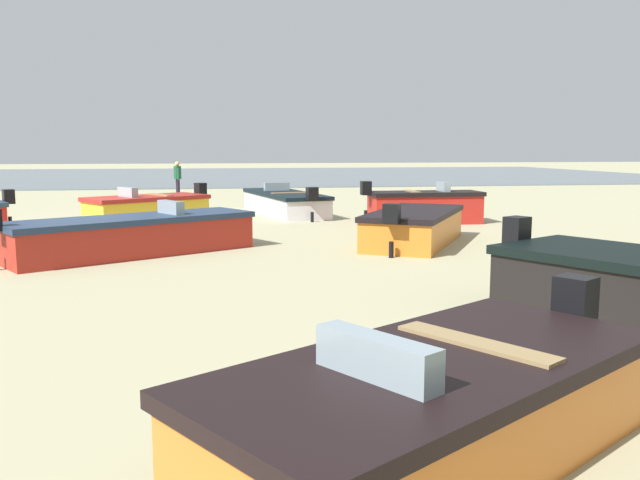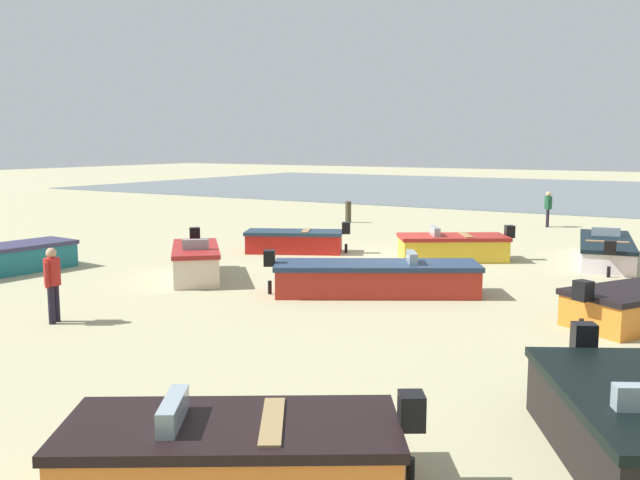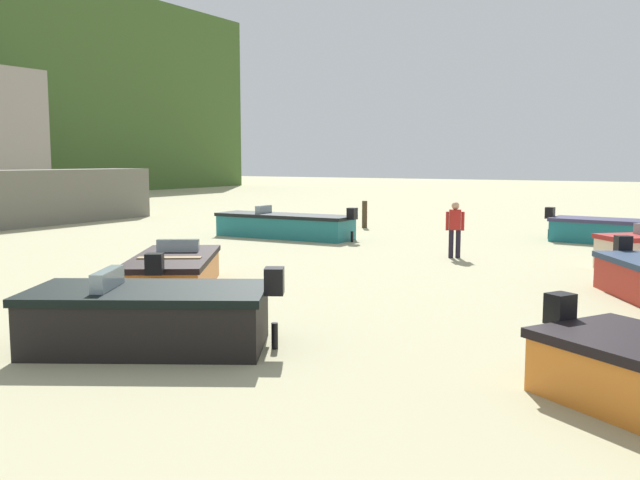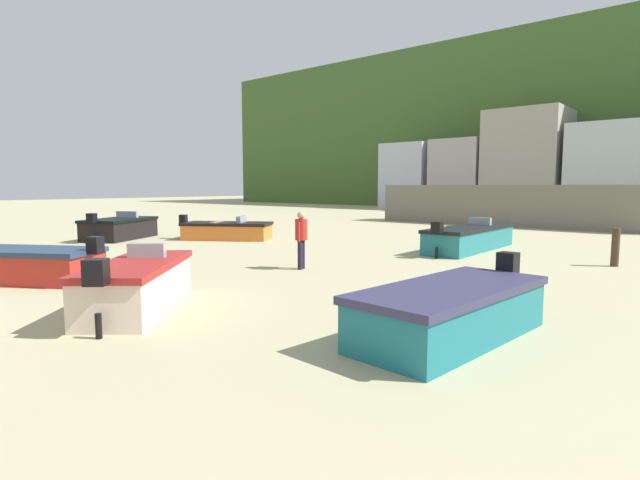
# 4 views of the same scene
# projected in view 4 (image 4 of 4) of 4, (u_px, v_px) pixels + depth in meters

# --- Properties ---
(headland_hill) EXTENTS (90.00, 32.00, 17.46)m
(headland_hill) POSITION_uv_depth(u_px,v_px,m) (611.00, 130.00, 56.69)
(headland_hill) COLOR #405D29
(headland_hill) RESTS_ON ground
(harbor_pier) EXTENTS (15.34, 2.40, 2.38)m
(harbor_pier) POSITION_uv_depth(u_px,v_px,m) (506.00, 205.00, 29.30)
(harbor_pier) COLOR #6C695C
(harbor_pier) RESTS_ON ground
(townhouse_far_left) EXTENTS (5.01, 6.81, 6.66)m
(townhouse_far_left) POSITION_uv_depth(u_px,v_px,m) (416.00, 176.00, 52.47)
(townhouse_far_left) COLOR #AEB5C6
(townhouse_far_left) RESTS_ON ground
(townhouse_left) EXTENTS (4.87, 6.94, 6.75)m
(townhouse_left) POSITION_uv_depth(u_px,v_px,m) (466.00, 175.00, 48.95)
(townhouse_left) COLOR #A09897
(townhouse_left) RESTS_ON ground
(townhouse_centre_left) EXTENTS (6.47, 6.63, 9.00)m
(townhouse_centre_left) POSITION_uv_depth(u_px,v_px,m) (528.00, 162.00, 44.89)
(townhouse_centre_left) COLOR gray
(townhouse_centre_left) RESTS_ON ground
(townhouse_centre_right) EXTENTS (7.16, 5.53, 7.33)m
(townhouse_centre_right) POSITION_uv_depth(u_px,v_px,m) (619.00, 169.00, 39.88)
(townhouse_centre_right) COLOR #B1BEC6
(townhouse_centre_right) RESTS_ON ground
(boat_black_1) EXTENTS (3.24, 3.93, 1.23)m
(boat_black_1) POSITION_uv_depth(u_px,v_px,m) (120.00, 228.00, 21.84)
(boat_black_1) COLOR black
(boat_black_1) RESTS_ON ground
(boat_cream_3) EXTENTS (3.21, 3.37, 1.23)m
(boat_cream_3) POSITION_uv_depth(u_px,v_px,m) (138.00, 285.00, 9.32)
(boat_cream_3) COLOR beige
(boat_cream_3) RESTS_ON ground
(boat_teal_5) EXTENTS (1.80, 3.92, 1.14)m
(boat_teal_5) POSITION_uv_depth(u_px,v_px,m) (451.00, 311.00, 7.55)
(boat_teal_5) COLOR #1A6B76
(boat_teal_5) RESTS_ON ground
(boat_teal_7) EXTENTS (1.59, 5.52, 1.18)m
(boat_teal_7) POSITION_uv_depth(u_px,v_px,m) (470.00, 238.00, 18.07)
(boat_teal_7) COLOR #207277
(boat_teal_7) RESTS_ON ground
(boat_orange_9) EXTENTS (4.04, 3.40, 1.06)m
(boat_orange_9) POSITION_uv_depth(u_px,v_px,m) (227.00, 231.00, 21.66)
(boat_orange_9) COLOR orange
(boat_orange_9) RESTS_ON ground
(mooring_post_near_water) EXTENTS (0.22, 0.22, 1.12)m
(mooring_post_near_water) POSITION_uv_depth(u_px,v_px,m) (615.00, 247.00, 14.35)
(mooring_post_near_water) COLOR #41321F
(mooring_post_near_water) RESTS_ON ground
(beach_walker_foreground) EXTENTS (0.45, 0.52, 1.62)m
(beach_walker_foreground) POSITION_uv_depth(u_px,v_px,m) (301.00, 235.00, 13.84)
(beach_walker_foreground) COLOR black
(beach_walker_foreground) RESTS_ON ground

